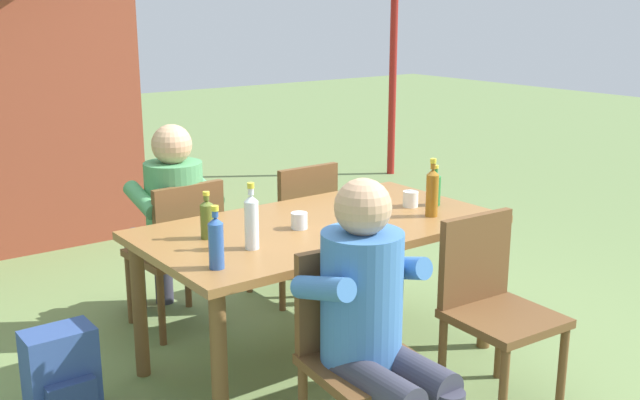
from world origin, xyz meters
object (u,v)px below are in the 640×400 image
(person_in_plaid_shirt, at_px, (375,316))
(chair_far_right, at_px, (297,224))
(chair_near_left, at_px, (358,346))
(bottle_amber, at_px, (432,192))
(bottle_clear, at_px, (252,221))
(cup_glass, at_px, (299,221))
(cup_white, at_px, (411,199))
(person_in_white_shirt, at_px, (169,215))
(bottle_green, at_px, (435,188))
(dining_table, at_px, (320,239))
(bottle_olive, at_px, (207,218))
(backpack_by_near_side, at_px, (62,377))
(chair_near_right, at_px, (492,301))
(chair_far_left, at_px, (180,248))
(bottle_blue, at_px, (216,242))

(person_in_plaid_shirt, bearing_deg, chair_far_right, 64.34)
(chair_near_left, xyz_separation_m, bottle_amber, (0.93, 0.54, 0.39))
(bottle_clear, relative_size, cup_glass, 3.75)
(chair_near_left, height_order, cup_white, chair_near_left)
(person_in_white_shirt, height_order, bottle_green, person_in_white_shirt)
(dining_table, relative_size, person_in_white_shirt, 1.51)
(bottle_amber, distance_m, cup_white, 0.22)
(chair_far_right, height_order, bottle_green, bottle_green)
(dining_table, relative_size, cup_glass, 21.98)
(bottle_olive, distance_m, backpack_by_near_side, 0.95)
(chair_near_left, bearing_deg, bottle_clear, 98.26)
(chair_far_right, distance_m, person_in_plaid_shirt, 1.86)
(chair_near_left, distance_m, bottle_green, 1.35)
(bottle_clear, bearing_deg, cup_white, 5.82)
(chair_far_right, xyz_separation_m, bottle_green, (0.31, -0.87, 0.35))
(chair_near_right, bearing_deg, bottle_amber, 75.96)
(bottle_amber, xyz_separation_m, cup_white, (0.04, 0.20, -0.09))
(chair_far_left, relative_size, bottle_green, 3.92)
(backpack_by_near_side, bearing_deg, chair_far_left, 33.41)
(person_in_plaid_shirt, bearing_deg, bottle_clear, 96.42)
(chair_far_left, distance_m, person_in_white_shirt, 0.20)
(person_in_white_shirt, relative_size, bottle_green, 5.31)
(chair_far_right, distance_m, bottle_blue, 1.60)
(chair_near_left, bearing_deg, person_in_plaid_shirt, -94.48)
(person_in_plaid_shirt, xyz_separation_m, cup_glass, (0.26, 0.88, 0.13))
(chair_far_right, height_order, bottle_clear, bottle_clear)
(bottle_green, bearing_deg, cup_glass, 174.93)
(chair_far_left, relative_size, chair_near_left, 1.00)
(chair_far_left, height_order, bottle_amber, bottle_amber)
(bottle_olive, bearing_deg, chair_far_left, 75.40)
(bottle_blue, bearing_deg, cup_white, 10.42)
(chair_far_left, bearing_deg, bottle_blue, -107.90)
(backpack_by_near_side, bearing_deg, person_in_plaid_shirt, -51.60)
(chair_near_right, distance_m, bottle_blue, 1.30)
(backpack_by_near_side, bearing_deg, bottle_clear, -23.95)
(person_in_white_shirt, height_order, cup_glass, person_in_white_shirt)
(cup_glass, xyz_separation_m, backpack_by_near_side, (-1.13, 0.22, -0.58))
(chair_far_right, height_order, bottle_olive, bottle_olive)
(bottle_green, xyz_separation_m, bottle_amber, (-0.17, -0.15, 0.03))
(bottle_amber, bearing_deg, chair_far_right, 97.81)
(bottle_amber, bearing_deg, bottle_blue, -178.18)
(chair_far_right, xyz_separation_m, person_in_white_shirt, (-0.80, 0.11, 0.17))
(person_in_white_shirt, xyz_separation_m, person_in_plaid_shirt, (0.00, -1.78, 0.00))
(bottle_amber, height_order, cup_white, bottle_amber)
(person_in_plaid_shirt, height_order, backpack_by_near_side, person_in_plaid_shirt)
(chair_near_left, bearing_deg, bottle_green, 32.13)
(bottle_green, height_order, bottle_blue, bottle_blue)
(bottle_olive, height_order, bottle_blue, bottle_blue)
(bottle_green, bearing_deg, chair_near_right, -113.80)
(person_in_plaid_shirt, relative_size, bottle_olive, 5.26)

